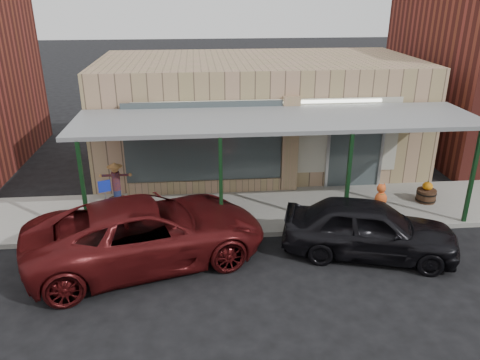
{
  "coord_description": "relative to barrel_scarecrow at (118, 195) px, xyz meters",
  "views": [
    {
      "loc": [
        -2.39,
        -9.71,
        6.64
      ],
      "look_at": [
        -1.23,
        2.6,
        1.56
      ],
      "focal_mm": 35.0,
      "sensor_mm": 36.0,
      "label": 1
    }
  ],
  "objects": [
    {
      "name": "awning",
      "position": [
        4.93,
        -0.26,
        2.31
      ],
      "size": [
        12.0,
        3.0,
        3.04
      ],
      "color": "slate",
      "rests_on": "ground"
    },
    {
      "name": "ground",
      "position": [
        4.93,
        -3.82,
        -0.7
      ],
      "size": [
        120.0,
        120.0,
        0.0
      ],
      "primitive_type": "plane",
      "color": "black",
      "rests_on": "ground"
    },
    {
      "name": "storefront",
      "position": [
        4.93,
        4.34,
        1.39
      ],
      "size": [
        12.0,
        6.25,
        4.2
      ],
      "color": "tan",
      "rests_on": "ground"
    },
    {
      "name": "handicap_sign",
      "position": [
        -0.06,
        -1.42,
        0.49
      ],
      "size": [
        0.32,
        0.15,
        1.62
      ],
      "rotation": [
        0.0,
        0.0,
        0.41
      ],
      "color": "gray",
      "rests_on": "sidewalk"
    },
    {
      "name": "barrel_scarecrow",
      "position": [
        0.0,
        0.0,
        0.0
      ],
      "size": [
        0.95,
        0.82,
        1.63
      ],
      "rotation": [
        0.0,
        0.0,
        0.4
      ],
      "color": "#462C1C",
      "rests_on": "sidewalk"
    },
    {
      "name": "barrel_pumpkin",
      "position": [
        9.93,
        -0.2,
        -0.29
      ],
      "size": [
        0.68,
        0.68,
        0.73
      ],
      "rotation": [
        0.0,
        0.0,
        0.11
      ],
      "color": "#462C1C",
      "rests_on": "sidewalk"
    },
    {
      "name": "car_maroon",
      "position": [
        1.17,
        -2.75,
        0.14
      ],
      "size": [
        6.61,
        4.36,
        1.69
      ],
      "primitive_type": "imported",
      "rotation": [
        0.0,
        0.0,
        1.85
      ],
      "color": "#511011",
      "rests_on": "ground"
    },
    {
      "name": "sidewalk",
      "position": [
        4.93,
        -0.22,
        -0.63
      ],
      "size": [
        40.0,
        3.2,
        0.15
      ],
      "primitive_type": "cube",
      "color": "gray",
      "rests_on": "ground"
    },
    {
      "name": "block_buildings_near",
      "position": [
        6.94,
        5.38,
        3.06
      ],
      "size": [
        61.0,
        8.0,
        8.0
      ],
      "color": "maroon",
      "rests_on": "ground"
    },
    {
      "name": "parked_sedan",
      "position": [
        6.98,
        -2.97,
        0.07
      ],
      "size": [
        4.85,
        3.0,
        1.64
      ],
      "rotation": [
        0.0,
        0.0,
        1.29
      ],
      "color": "black",
      "rests_on": "ground"
    }
  ]
}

